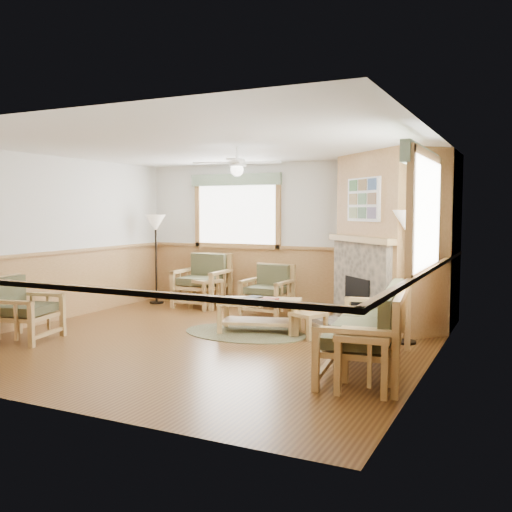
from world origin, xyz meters
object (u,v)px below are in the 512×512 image
at_px(end_table_chairs, 206,294).
at_px(floor_lamp_right, 407,277).
at_px(floor_lamp_left, 156,259).
at_px(end_table_sofa, 364,362).
at_px(armchair_left, 24,309).
at_px(footstool, 308,325).
at_px(armchair_back_left, 202,280).
at_px(sofa, 368,328).
at_px(armchair_back_right, 267,289).
at_px(coffee_table, 260,316).

distance_m(end_table_chairs, floor_lamp_right, 4.11).
bearing_deg(floor_lamp_right, end_table_chairs, 163.08).
bearing_deg(floor_lamp_left, end_table_sofa, -35.07).
xyz_separation_m(armchair_left, footstool, (3.51, 1.91, -0.27)).
bearing_deg(floor_lamp_left, footstool, -22.25).
height_order(armchair_back_left, end_table_sofa, armchair_back_left).
relative_size(sofa, floor_lamp_left, 1.19).
bearing_deg(sofa, armchair_left, -89.38).
xyz_separation_m(end_table_chairs, footstool, (2.55, -1.41, -0.09)).
height_order(sofa, end_table_sofa, sofa).
bearing_deg(end_table_sofa, floor_lamp_left, 144.93).
distance_m(floor_lamp_left, floor_lamp_right, 5.23).
xyz_separation_m(armchair_back_left, footstool, (2.75, -1.62, -0.31)).
height_order(sofa, floor_lamp_right, floor_lamp_right).
relative_size(end_table_sofa, floor_lamp_right, 0.33).
height_order(armchair_left, footstool, armchair_left).
bearing_deg(armchair_left, floor_lamp_right, -77.95).
bearing_deg(armchair_left, armchair_back_right, -44.90).
xyz_separation_m(armchair_left, end_table_sofa, (4.88, -0.15, -0.14)).
height_order(coffee_table, end_table_chairs, end_table_chairs).
bearing_deg(end_table_sofa, floor_lamp_right, 90.73).
height_order(coffee_table, floor_lamp_left, floor_lamp_left).
bearing_deg(armchair_back_left, coffee_table, -42.10).
distance_m(armchair_back_right, floor_lamp_left, 2.46).
xyz_separation_m(floor_lamp_left, floor_lamp_right, (5.07, -1.30, 0.05)).
bearing_deg(armchair_back_right, floor_lamp_right, -22.57).
xyz_separation_m(armchair_back_left, armchair_back_right, (1.44, -0.16, -0.07)).
xyz_separation_m(sofa, armchair_back_right, (-2.50, 2.68, -0.05)).
height_order(sofa, armchair_back_right, sofa).
distance_m(sofa, armchair_left, 4.74).
height_order(sofa, armchair_back_left, armchair_back_left).
bearing_deg(end_table_sofa, armchair_back_left, 138.28).
bearing_deg(floor_lamp_left, sofa, -29.27).
height_order(end_table_chairs, floor_lamp_left, floor_lamp_left).
xyz_separation_m(armchair_back_right, armchair_left, (-2.20, -3.36, 0.02)).
xyz_separation_m(sofa, armchair_back_left, (-3.93, 2.85, 0.02)).
distance_m(armchair_back_left, end_table_chairs, 0.36).
xyz_separation_m(coffee_table, footstool, (0.78, -0.03, -0.06)).
height_order(armchair_back_left, floor_lamp_left, floor_lamp_left).
xyz_separation_m(footstool, floor_lamp_left, (-3.74, 1.53, 0.69)).
distance_m(armchair_back_left, floor_lamp_left, 1.06).
bearing_deg(sofa, floor_lamp_left, -126.86).
xyz_separation_m(sofa, armchair_left, (-4.69, -0.68, -0.03)).
height_order(sofa, floor_lamp_left, floor_lamp_left).
relative_size(armchair_back_right, end_table_chairs, 1.56).
distance_m(armchair_left, floor_lamp_left, 3.47).
bearing_deg(end_table_sofa, armchair_left, 178.28).
distance_m(coffee_table, end_table_chairs, 2.24).
bearing_deg(sofa, end_table_sofa, 4.85).
distance_m(armchair_back_left, armchair_back_right, 1.45).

